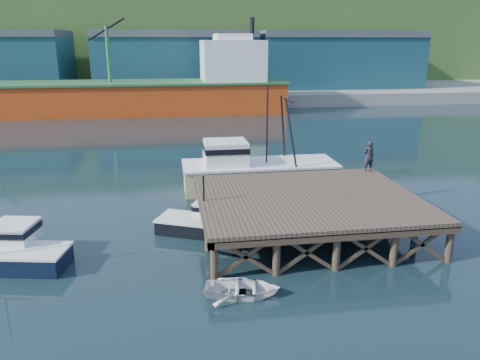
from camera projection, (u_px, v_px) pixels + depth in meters
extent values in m
plane|color=black|center=(209.00, 238.00, 25.59)|extent=(300.00, 300.00, 0.00)
cube|color=brown|center=(308.00, 198.00, 25.83)|extent=(12.00, 10.00, 0.25)
cube|color=#473828|center=(339.00, 237.00, 21.31)|extent=(12.00, 0.30, 0.35)
cylinder|color=#473828|center=(214.00, 263.00, 20.88)|extent=(0.36, 0.36, 2.60)
cylinder|color=#473828|center=(449.00, 247.00, 22.57)|extent=(0.36, 0.36, 2.60)
cylinder|color=#473828|center=(199.00, 197.00, 29.78)|extent=(0.36, 0.36, 2.60)
cylinder|color=#473828|center=(368.00, 189.00, 31.47)|extent=(0.36, 0.36, 2.60)
cube|color=gray|center=(176.00, 91.00, 91.61)|extent=(160.00, 40.00, 2.00)
cube|color=#194753|center=(176.00, 63.00, 85.31)|extent=(28.00, 16.00, 9.00)
cube|color=#194753|center=(333.00, 62.00, 89.75)|extent=(30.00, 16.00, 9.00)
cube|color=#BF3F12|center=(98.00, 99.00, 68.65)|extent=(55.00, 9.50, 4.40)
cube|color=#26592D|center=(96.00, 83.00, 68.00)|extent=(55.50, 10.00, 0.30)
cube|color=silver|center=(232.00, 61.00, 70.11)|extent=(9.00, 9.00, 6.00)
cube|color=silver|center=(232.00, 38.00, 69.17)|extent=(5.00, 7.00, 1.20)
cylinder|color=black|center=(252.00, 26.00, 69.13)|extent=(0.70, 0.70, 2.50)
cube|color=#2D511E|center=(172.00, 39.00, 117.18)|extent=(220.00, 50.00, 22.00)
cube|color=black|center=(6.00, 259.00, 22.06)|extent=(6.00, 3.15, 0.88)
cube|color=silver|center=(4.00, 250.00, 21.93)|extent=(6.12, 3.22, 0.12)
cube|color=silver|center=(14.00, 233.00, 22.79)|extent=(2.19, 2.19, 0.88)
cube|color=black|center=(14.00, 229.00, 22.74)|extent=(2.31, 2.31, 0.29)
cube|color=black|center=(208.00, 227.00, 26.02)|extent=(5.90, 4.16, 0.77)
cube|color=silver|center=(208.00, 220.00, 25.90)|extent=(6.02, 4.24, 0.10)
cube|color=silver|center=(213.00, 208.00, 26.72)|extent=(2.44, 2.44, 0.77)
cube|color=black|center=(213.00, 205.00, 26.67)|extent=(2.58, 2.58, 0.26)
cylinder|color=black|center=(204.00, 201.00, 25.01)|extent=(0.10, 0.10, 2.73)
sphere|color=#FF5D8F|center=(209.00, 235.00, 23.58)|extent=(0.36, 0.36, 0.36)
sphere|color=#FF5D8F|center=(224.00, 229.00, 23.81)|extent=(0.36, 0.36, 0.36)
sphere|color=red|center=(218.00, 230.00, 23.31)|extent=(0.36, 0.36, 0.36)
cube|color=#CDC284|center=(260.00, 176.00, 34.06)|extent=(10.92, 3.81, 1.78)
cube|color=silver|center=(260.00, 164.00, 33.79)|extent=(11.12, 4.01, 0.15)
cube|color=silver|center=(226.00, 153.00, 33.18)|extent=(2.98, 2.79, 1.78)
cube|color=black|center=(226.00, 148.00, 33.07)|extent=(3.08, 2.89, 0.40)
cylinder|color=black|center=(267.00, 127.00, 33.12)|extent=(0.12, 0.12, 5.95)
imported|color=white|center=(242.00, 288.00, 19.66)|extent=(3.62, 2.90, 0.67)
imported|color=black|center=(369.00, 156.00, 30.48)|extent=(0.76, 0.53, 2.00)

